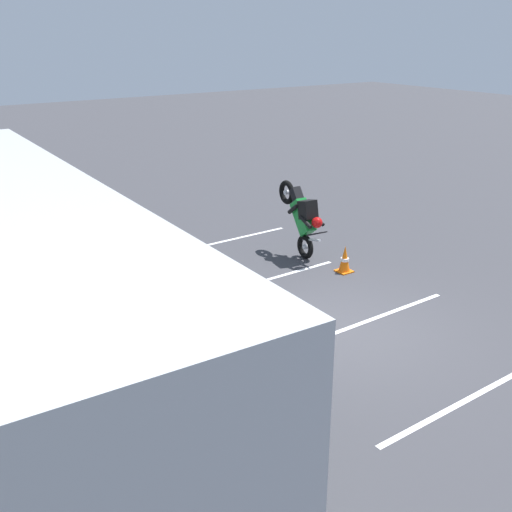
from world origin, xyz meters
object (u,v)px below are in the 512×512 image
object	(u,v)px
tour_bus	(18,298)
parked_motorcycle_silver	(159,329)
spectator_centre	(191,298)
spectator_far_left	(261,342)
traffic_cone	(345,259)
spectator_right	(165,275)
stunt_motorcycle	(302,215)
spectator_left	(217,318)
spectator_far_right	(136,267)

from	to	relation	value
tour_bus	parked_motorcycle_silver	xyz separation A→B (m)	(0.06, -2.18, -1.16)
spectator_centre	tour_bus	bearing A→B (deg)	87.79
spectator_centre	spectator_far_left	bearing A→B (deg)	-179.91
traffic_cone	tour_bus	bearing A→B (deg)	98.71
tour_bus	parked_motorcycle_silver	distance (m)	2.47
tour_bus	spectator_right	xyz separation A→B (m)	(0.82, -2.70, -0.55)
spectator_centre	stunt_motorcycle	bearing A→B (deg)	-59.69
spectator_right	traffic_cone	size ratio (longest dim) A/B	2.89
stunt_motorcycle	spectator_left	bearing A→B (deg)	128.46
spectator_centre	spectator_left	bearing A→B (deg)	175.88
spectator_right	stunt_motorcycle	distance (m)	4.77
spectator_right	traffic_cone	world-z (taller)	spectator_right
spectator_centre	traffic_cone	world-z (taller)	spectator_centre
spectator_right	stunt_motorcycle	world-z (taller)	stunt_motorcycle
tour_bus	parked_motorcycle_silver	size ratio (longest dim) A/B	5.35
stunt_motorcycle	tour_bus	bearing A→B (deg)	109.21
parked_motorcycle_silver	traffic_cone	bearing A→B (deg)	-78.32
traffic_cone	parked_motorcycle_silver	bearing A→B (deg)	101.68
traffic_cone	spectator_centre	bearing A→B (deg)	104.87
spectator_right	parked_motorcycle_silver	bearing A→B (deg)	145.50
spectator_centre	parked_motorcycle_silver	bearing A→B (deg)	73.40
spectator_left	stunt_motorcycle	size ratio (longest dim) A/B	0.93
spectator_far_left	spectator_left	distance (m)	1.10
spectator_far_left	stunt_motorcycle	bearing A→B (deg)	-43.47
spectator_right	spectator_far_right	size ratio (longest dim) A/B	1.10
tour_bus	spectator_far_right	world-z (taller)	tour_bus
spectator_far_left	stunt_motorcycle	size ratio (longest dim) A/B	0.96
spectator_centre	spectator_far_right	world-z (taller)	spectator_centre
parked_motorcycle_silver	traffic_cone	distance (m)	5.29
spectator_left	spectator_right	distance (m)	1.92
spectator_centre	traffic_cone	distance (m)	4.85
spectator_far_left	stunt_motorcycle	world-z (taller)	stunt_motorcycle
traffic_cone	spectator_far_right	bearing A→B (deg)	82.39
spectator_right	parked_motorcycle_silver	size ratio (longest dim) A/B	0.89
spectator_left	parked_motorcycle_silver	world-z (taller)	spectator_left
spectator_right	stunt_motorcycle	xyz separation A→B (m)	(1.68, -4.47, -0.05)
spectator_far_left	spectator_far_right	world-z (taller)	spectator_far_left
traffic_cone	spectator_far_left	bearing A→B (deg)	125.61
spectator_far_left	stunt_motorcycle	xyz separation A→B (m)	(4.69, -4.45, -0.04)
traffic_cone	spectator_left	bearing A→B (deg)	115.25
spectator_far_right	traffic_cone	xyz separation A→B (m)	(-0.64, -4.80, -0.67)
stunt_motorcycle	spectator_centre	bearing A→B (deg)	120.31
stunt_motorcycle	spectator_far_right	bearing A→B (deg)	98.97
spectator_centre	spectator_right	size ratio (longest dim) A/B	0.93
spectator_centre	spectator_far_right	size ratio (longest dim) A/B	1.02
spectator_far_left	spectator_far_right	xyz separation A→B (m)	(3.96, 0.17, -0.11)
tour_bus	spectator_left	world-z (taller)	tour_bus
tour_bus	spectator_centre	world-z (taller)	tour_bus
stunt_motorcycle	traffic_cone	xyz separation A→B (m)	(-1.37, -0.19, -0.75)
tour_bus	spectator_left	bearing A→B (deg)	-112.47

